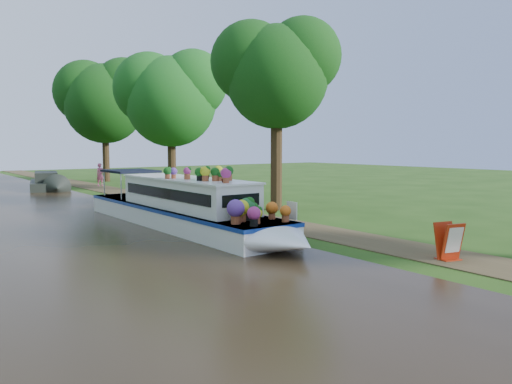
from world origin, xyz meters
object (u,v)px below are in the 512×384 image
object	(u,v)px
plant_boat	(187,206)
sandwich_board	(449,243)
second_boat	(46,183)
pedestrian_pink	(100,174)

from	to	relation	value
plant_boat	sandwich_board	distance (m)	9.23
second_boat	pedestrian_pink	distance (m)	4.15
sandwich_board	plant_boat	bearing A→B (deg)	124.17
second_boat	sandwich_board	bearing A→B (deg)	-70.53
second_boat	sandwich_board	world-z (taller)	second_boat
plant_boat	second_boat	size ratio (longest dim) A/B	2.04
plant_boat	pedestrian_pink	xyz separation A→B (m)	(4.14, 20.79, 0.02)
plant_boat	second_boat	world-z (taller)	plant_boat
plant_boat	pedestrian_pink	bearing A→B (deg)	78.73
second_boat	plant_boat	bearing A→B (deg)	-76.79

